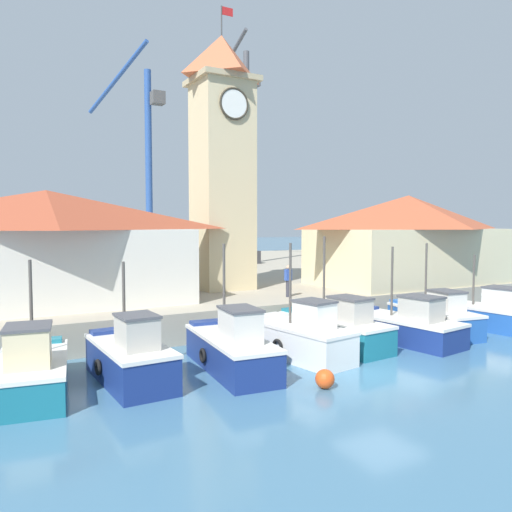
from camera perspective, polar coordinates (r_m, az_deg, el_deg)
The scene contains 17 objects.
ground_plane at distance 17.56m, azimuth 14.04°, elevation -13.25°, with size 300.00×300.00×0.00m, color teal.
quay_wharf at distance 41.33m, azimuth -12.46°, elevation -2.50°, with size 120.00×40.00×1.36m, color #A89E89.
fishing_boat_left_outer at distance 16.55m, azimuth -24.31°, elevation -11.85°, with size 2.64×4.85×3.99m.
fishing_boat_left_inner at distance 16.77m, azimuth -14.16°, elevation -11.22°, with size 2.07×4.52×3.85m.
fishing_boat_mid_left at distance 17.56m, azimuth -2.82°, elevation -10.48°, with size 2.22×5.36×4.38m.
fishing_boat_center at distance 19.10m, azimuth 5.14°, elevation -9.27°, with size 2.49×4.65×4.35m.
fishing_boat_mid_right at distance 21.11m, azimuth 9.05°, elevation -8.19°, with size 2.35×5.36×4.56m.
fishing_boat_right_inner at distance 22.54m, azimuth 16.64°, elevation -7.66°, with size 2.72×5.32×4.09m.
fishing_boat_right_outer at distance 24.66m, azimuth 19.71°, elevation -6.67°, with size 2.43×4.91×4.17m.
fishing_boat_far_right at distance 26.87m, azimuth 24.82°, elevation -6.01°, with size 2.66×5.19×3.56m.
clock_tower at distance 28.91m, azimuth -3.89°, elevation 11.25°, with size 3.43×3.43×15.87m.
warehouse_left at distance 24.54m, azimuth -22.73°, elevation 0.97°, with size 12.76×6.34×5.25m.
warehouse_right at distance 32.61m, azimuth 16.96°, elevation 1.93°, with size 12.05×6.84×5.49m.
port_crane_near at distance 47.20m, azimuth -1.31°, elevation 8.93°, with size 2.00×10.17×21.64m.
port_crane_far at distance 42.58m, azimuth -12.40°, elevation 7.48°, with size 4.34×9.34×18.66m.
mooring_buoy at distance 15.99m, azimuth 7.88°, elevation -13.74°, with size 0.60×0.60×0.60m, color #E54C19.
dock_worker_near_tower at distance 25.43m, azimuth 3.69°, elevation -2.81°, with size 0.34×0.22×1.62m.
Camera 1 is at (-11.46, -12.29, 5.09)m, focal length 35.00 mm.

